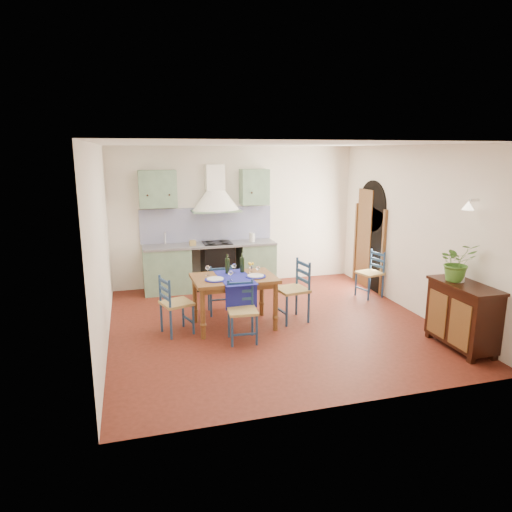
# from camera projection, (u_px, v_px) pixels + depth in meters

# --- Properties ---
(floor) EXTENTS (5.00, 5.00, 0.00)m
(floor) POSITION_uv_depth(u_px,v_px,m) (272.00, 324.00, 7.30)
(floor) COLOR #44180E
(floor) RESTS_ON ground
(back_wall) EXTENTS (5.00, 0.96, 2.80)m
(back_wall) POSITION_uv_depth(u_px,v_px,m) (215.00, 236.00, 9.09)
(back_wall) COLOR silver
(back_wall) RESTS_ON ground
(right_wall) EXTENTS (0.26, 5.00, 2.80)m
(right_wall) POSITION_uv_depth(u_px,v_px,m) (405.00, 231.00, 7.91)
(right_wall) COLOR silver
(right_wall) RESTS_ON ground
(left_wall) EXTENTS (0.04, 5.00, 2.80)m
(left_wall) POSITION_uv_depth(u_px,v_px,m) (101.00, 247.00, 6.33)
(left_wall) COLOR silver
(left_wall) RESTS_ON ground
(ceiling) EXTENTS (5.00, 5.00, 0.01)m
(ceiling) POSITION_uv_depth(u_px,v_px,m) (273.00, 144.00, 6.67)
(ceiling) COLOR white
(ceiling) RESTS_ON back_wall
(dining_table) EXTENTS (1.29, 0.97, 1.12)m
(dining_table) POSITION_uv_depth(u_px,v_px,m) (234.00, 283.00, 7.04)
(dining_table) COLOR brown
(dining_table) RESTS_ON ground
(chair_near) EXTENTS (0.44, 0.44, 0.88)m
(chair_near) POSITION_uv_depth(u_px,v_px,m) (242.00, 311.00, 6.56)
(chair_near) COLOR navy
(chair_near) RESTS_ON ground
(chair_far) EXTENTS (0.43, 0.43, 0.87)m
(chair_far) POSITION_uv_depth(u_px,v_px,m) (220.00, 288.00, 7.67)
(chair_far) COLOR navy
(chair_far) RESTS_ON ground
(chair_left) EXTENTS (0.53, 0.53, 0.90)m
(chair_left) POSITION_uv_depth(u_px,v_px,m) (175.00, 304.00, 6.82)
(chair_left) COLOR navy
(chair_left) RESTS_ON ground
(chair_right) EXTENTS (0.53, 0.53, 0.99)m
(chair_right) POSITION_uv_depth(u_px,v_px,m) (294.00, 290.00, 7.35)
(chair_right) COLOR navy
(chair_right) RESTS_ON ground
(chair_spare) EXTENTS (0.49, 0.49, 0.87)m
(chair_spare) POSITION_uv_depth(u_px,v_px,m) (371.00, 273.00, 8.59)
(chair_spare) COLOR navy
(chair_spare) RESTS_ON ground
(sideboard) EXTENTS (0.50, 1.05, 0.94)m
(sideboard) POSITION_uv_depth(u_px,v_px,m) (462.00, 314.00, 6.29)
(sideboard) COLOR black
(sideboard) RESTS_ON ground
(potted_plant) EXTENTS (0.54, 0.48, 0.54)m
(potted_plant) POSITION_uv_depth(u_px,v_px,m) (457.00, 262.00, 6.29)
(potted_plant) COLOR #407526
(potted_plant) RESTS_ON sideboard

